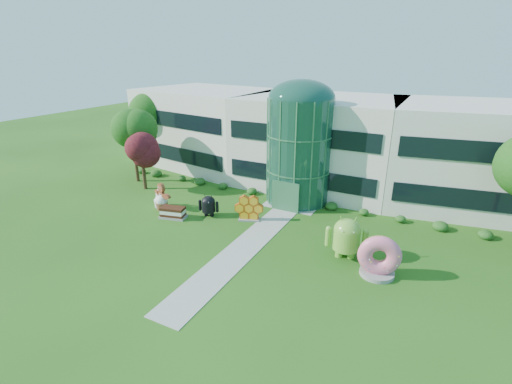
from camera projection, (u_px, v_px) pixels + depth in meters
The scene contains 14 objects.
ground at pixel (236, 256), 26.57m from camera, with size 140.00×140.00×0.00m, color #215114.
building at pixel (319, 141), 39.83m from camera, with size 46.00×15.00×9.30m, color beige, non-canonical shape.
atrium at pixel (299, 151), 34.77m from camera, with size 6.00×6.00×9.80m, color #194738.
walkway at pixel (249, 243), 28.23m from camera, with size 2.40×20.00×0.04m, color #9E9E93.
tree_red at pixel (143, 162), 38.37m from camera, with size 4.00×4.00×6.00m, color #3F0C14, non-canonical shape.
trees_backdrop at pixel (303, 156), 35.84m from camera, with size 52.00×8.00×8.40m, color #1A4D13, non-canonical shape.
android_green at pixel (347, 235), 25.82m from camera, with size 3.05×2.03×3.45m, color #73B138, non-canonical shape.
android_black at pixel (208, 204), 32.57m from camera, with size 1.94×1.30×2.20m, color black, non-canonical shape.
donut at pixel (379, 255), 23.83m from camera, with size 2.79×1.34×2.90m, color #EB5978, non-canonical shape.
gingerbread at pixel (162, 196), 34.07m from camera, with size 2.73×1.05×2.52m, color maroon, non-canonical shape.
ice_cream_sandwich at pixel (173, 212), 32.41m from camera, with size 2.29×1.15×1.02m, color black, non-canonical shape.
honeycomb at pixel (249, 209), 31.79m from camera, with size 2.63×0.94×2.07m, color #FBA419, non-canonical shape.
froyo at pixel (159, 196), 34.63m from camera, with size 1.21×1.21×2.08m, color white, non-canonical shape.
cupcake at pixel (162, 202), 34.04m from camera, with size 1.18×1.18×1.42m, color white, non-canonical shape.
Camera 1 is at (11.96, -19.90, 13.80)m, focal length 26.00 mm.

